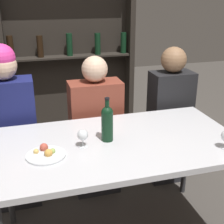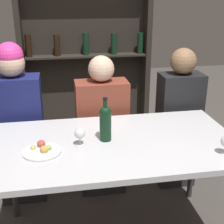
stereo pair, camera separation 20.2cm
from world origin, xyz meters
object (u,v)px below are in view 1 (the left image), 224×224
seated_person_left (11,132)px  seated_person_right (169,120)px  wine_bottle (107,122)px  wine_glass_1 (83,135)px  seated_person_center (96,132)px  food_plate_0 (46,154)px

seated_person_left → seated_person_right: (1.33, 0.00, -0.05)m
wine_bottle → seated_person_left: size_ratio=0.22×
wine_glass_1 → seated_person_center: 0.72m
seated_person_right → seated_person_center: bearing=-180.0°
wine_bottle → seated_person_center: size_ratio=0.24×
food_plate_0 → seated_person_left: (-0.22, 0.67, -0.14)m
food_plate_0 → seated_person_left: bearing=108.0°
food_plate_0 → seated_person_center: seated_person_center is taller
wine_glass_1 → wine_bottle: bearing=14.8°
food_plate_0 → seated_person_left: size_ratio=0.17×
seated_person_center → seated_person_right: bearing=0.0°
seated_person_left → seated_person_center: bearing=0.0°
wine_glass_1 → food_plate_0: bearing=-167.6°
food_plate_0 → wine_bottle: bearing=13.4°
wine_glass_1 → seated_person_center: (0.22, 0.62, -0.29)m
wine_bottle → food_plate_0: bearing=-166.6°
wine_bottle → seated_person_center: bearing=84.4°
food_plate_0 → seated_person_right: 1.32m
seated_person_center → wine_glass_1: bearing=-109.6°
seated_person_center → seated_person_right: (0.67, 0.00, 0.03)m
seated_person_left → wine_glass_1: bearing=-54.4°
seated_person_left → seated_person_center: 0.67m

